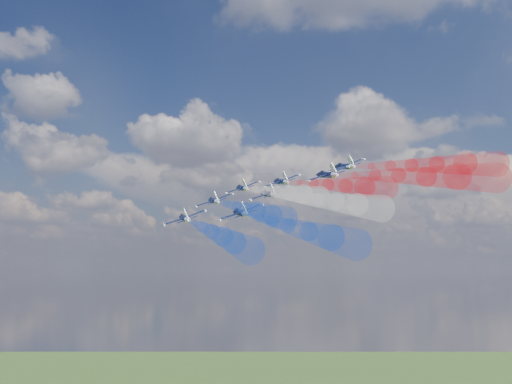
% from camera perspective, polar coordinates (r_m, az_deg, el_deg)
% --- Properties ---
extents(jet_lead, '(17.68, 17.81, 9.49)m').
position_cam_1_polar(jet_lead, '(174.74, -1.35, 0.37)').
color(jet_lead, black).
extents(trail_lead, '(38.85, 45.58, 14.60)m').
position_cam_1_polar(trail_lead, '(142.67, 2.05, -0.01)').
color(trail_lead, white).
extents(jet_inner_left, '(17.68, 17.81, 9.49)m').
position_cam_1_polar(jet_inner_left, '(161.15, -4.09, -0.86)').
color(jet_inner_left, black).
extents(trail_inner_left, '(38.85, 45.58, 14.60)m').
position_cam_1_polar(trail_inner_left, '(128.68, -1.01, -1.59)').
color(trail_inner_left, blue).
extents(jet_inner_right, '(17.68, 17.81, 9.49)m').
position_cam_1_polar(jet_inner_right, '(164.67, 2.45, 1.00)').
color(jet_inner_right, black).
extents(trail_inner_right, '(38.85, 45.58, 14.60)m').
position_cam_1_polar(trail_inner_right, '(133.39, 6.99, 0.74)').
color(trail_inner_right, red).
extents(jet_outer_left, '(17.68, 17.81, 9.49)m').
position_cam_1_polar(jet_outer_left, '(145.14, -6.91, -2.55)').
color(jet_outer_left, black).
extents(trail_outer_left, '(38.85, 45.58, 14.60)m').
position_cam_1_polar(trail_outer_left, '(112.40, -4.21, -3.88)').
color(trail_outer_left, blue).
extents(jet_center_third, '(17.68, 17.81, 9.49)m').
position_cam_1_polar(jet_center_third, '(150.82, 1.19, -0.19)').
color(jet_center_third, black).
extents(trail_center_third, '(38.85, 45.58, 14.60)m').
position_cam_1_polar(trail_center_third, '(119.33, 5.94, -0.80)').
color(trail_center_third, white).
extents(jet_outer_right, '(17.68, 17.81, 9.49)m').
position_cam_1_polar(jet_outer_right, '(157.67, 8.55, 2.45)').
color(jet_outer_right, black).
extents(trail_outer_right, '(38.85, 45.58, 14.60)m').
position_cam_1_polar(trail_outer_right, '(128.02, 14.78, 2.50)').
color(trail_outer_right, red).
extents(jet_rear_left, '(17.68, 17.81, 9.49)m').
position_cam_1_polar(jet_rear_left, '(135.14, -1.50, -2.03)').
color(jet_rear_left, black).
extents(trail_rear_left, '(38.85, 45.58, 14.60)m').
position_cam_1_polar(trail_rear_left, '(103.23, 3.16, -3.30)').
color(trail_rear_left, blue).
extents(jet_rear_right, '(17.68, 17.81, 9.49)m').
position_cam_1_polar(jet_rear_right, '(140.76, 6.87, 1.66)').
color(jet_rear_right, black).
extents(trail_rear_right, '(38.85, 45.58, 14.60)m').
position_cam_1_polar(trail_rear_right, '(110.73, 13.61, 1.51)').
color(trail_rear_right, red).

